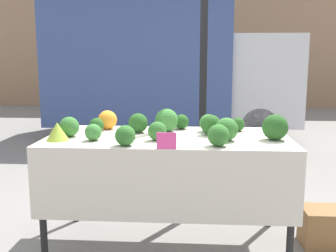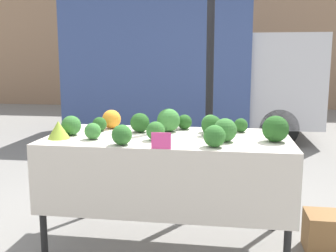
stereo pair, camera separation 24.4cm
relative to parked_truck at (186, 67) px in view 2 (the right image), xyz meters
The scene contains 22 objects.
ground_plane 4.84m from the parked_truck, 85.61° to the right, with size 40.00×40.00×0.00m, color gray.
building_facade 4.86m from the parked_truck, 85.68° to the left, with size 16.00×0.60×4.84m.
tent_pole 3.97m from the parked_truck, 80.78° to the right, with size 0.07×0.07×2.50m.
parked_truck is the anchor object (origin of this frame).
market_table 4.76m from the parked_truck, 85.67° to the right, with size 1.85×0.89×0.88m.
orange_cauliflower 4.38m from the parked_truck, 92.27° to the right, with size 0.16×0.16×0.16m.
romanesco_head 4.89m from the parked_truck, 95.12° to the right, with size 0.17×0.17×0.13m.
broccoli_head_0 4.88m from the parked_truck, 76.40° to the right, with size 0.19×0.19×0.19m.
broccoli_head_1 4.64m from the parked_truck, 81.47° to the right, with size 0.16×0.16×0.16m.
broccoli_head_2 4.50m from the parked_truck, 78.25° to the right, with size 0.11×0.11×0.11m.
broccoli_head_3 4.50m from the parked_truck, 81.41° to the right, with size 0.14×0.14×0.14m.
broccoli_head_4 4.74m from the parked_truck, 94.77° to the right, with size 0.15×0.15×0.15m.
broccoli_head_5 5.03m from the parked_truck, 81.75° to the right, with size 0.15×0.15×0.15m.
broccoli_head_6 4.47m from the parked_truck, 85.73° to the right, with size 0.19×0.19×0.19m.
broccoli_head_7 4.86m from the parked_truck, 92.07° to the right, with size 0.12×0.12×0.12m.
broccoli_head_8 4.54m from the parked_truck, 92.90° to the right, with size 0.12×0.12×0.12m.
broccoli_head_9 4.53m from the parked_truck, 88.64° to the right, with size 0.16×0.16×0.16m.
broccoli_head_10 4.36m from the parked_truck, 84.07° to the right, with size 0.12×0.12×0.12m.
broccoli_head_11 4.86m from the parked_truck, 80.62° to the right, with size 0.17×0.17×0.17m.
broccoli_head_12 5.01m from the parked_truck, 88.99° to the right, with size 0.14×0.14×0.14m.
broccoli_head_13 4.83m from the parked_truck, 86.55° to the right, with size 0.14×0.14×0.14m.
price_sign 5.10m from the parked_truck, 85.77° to the right, with size 0.13×0.01×0.11m.
Camera 2 is at (0.44, -2.92, 1.46)m, focal length 42.00 mm.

